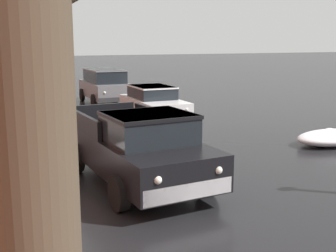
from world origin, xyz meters
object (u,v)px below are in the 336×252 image
at_px(fire_hydrant, 7,239).
at_px(pickup_truck_black_approaching_near_lane, 138,147).
at_px(suv_grey_parked_kerbside_mid, 105,85).
at_px(sedan_white_parked_kerbside_close, 153,102).

bearing_deg(fire_hydrant, pickup_truck_black_approaching_near_lane, 39.83).
bearing_deg(suv_grey_parked_kerbside_mid, fire_hydrant, -111.52).
bearing_deg(pickup_truck_black_approaching_near_lane, suv_grey_parked_kerbside_mid, 76.63).
relative_size(pickup_truck_black_approaching_near_lane, sedan_white_parked_kerbside_close, 1.22).
bearing_deg(pickup_truck_black_approaching_near_lane, sedan_white_parked_kerbside_close, 64.86).
xyz_separation_m(sedan_white_parked_kerbside_close, fire_hydrant, (-6.73, -10.29, -0.40)).
bearing_deg(suv_grey_parked_kerbside_mid, sedan_white_parked_kerbside_close, -85.60).
distance_m(sedan_white_parked_kerbside_close, suv_grey_parked_kerbside_mid, 5.68).
bearing_deg(sedan_white_parked_kerbside_close, pickup_truck_black_approaching_near_lane, -115.14).
bearing_deg(fire_hydrant, suv_grey_parked_kerbside_mid, 68.48).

